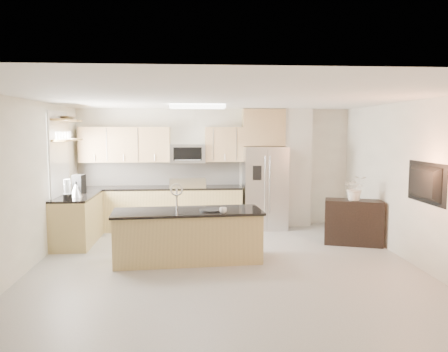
{
  "coord_description": "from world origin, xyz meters",
  "views": [
    {
      "loc": [
        -0.5,
        -6.44,
        2.13
      ],
      "look_at": [
        0.06,
        1.3,
        1.32
      ],
      "focal_mm": 35.0,
      "sensor_mm": 36.0,
      "label": 1
    }
  ],
  "objects": [
    {
      "name": "television",
      "position": [
        2.91,
        -0.2,
        1.35
      ],
      "size": [
        0.14,
        1.08,
        0.62
      ],
      "primitive_type": "imported",
      "rotation": [
        0.0,
        0.0,
        1.57
      ],
      "color": "black",
      "rests_on": "wall_right"
    },
    {
      "name": "ceiling",
      "position": [
        0.0,
        0.0,
        2.6
      ],
      "size": [
        6.0,
        6.5,
        0.02
      ],
      "primitive_type": "cube",
      "color": "white",
      "rests_on": "wall_back"
    },
    {
      "name": "shelf_upper",
      "position": [
        -2.85,
        1.95,
        2.32
      ],
      "size": [
        0.3,
        1.2,
        0.04
      ],
      "primitive_type": "cube",
      "color": "olive",
      "rests_on": "wall_left"
    },
    {
      "name": "platter",
      "position": [
        -0.2,
        0.53,
        0.85
      ],
      "size": [
        0.41,
        0.41,
        0.02
      ],
      "primitive_type": "cylinder",
      "rotation": [
        0.0,
        0.0,
        -0.08
      ],
      "color": "black",
      "rests_on": "island"
    },
    {
      "name": "flower_vase",
      "position": [
        2.5,
        1.35,
        1.19
      ],
      "size": [
        0.72,
        0.65,
        0.7
      ],
      "primitive_type": "imported",
      "rotation": [
        0.0,
        0.0,
        -0.19
      ],
      "color": "white",
      "rests_on": "credenza"
    },
    {
      "name": "kettle",
      "position": [
        -2.62,
        1.62,
        1.04
      ],
      "size": [
        0.22,
        0.22,
        0.28
      ],
      "color": "#BABBBD",
      "rests_on": "left_counter"
    },
    {
      "name": "ceiling_fixture",
      "position": [
        -0.4,
        1.6,
        2.56
      ],
      "size": [
        1.0,
        0.5,
        0.06
      ],
      "primitive_type": "cube",
      "color": "white",
      "rests_on": "ceiling"
    },
    {
      "name": "left_counter",
      "position": [
        -2.67,
        1.85,
        0.46
      ],
      "size": [
        0.66,
        1.5,
        0.92
      ],
      "color": "#D6BA76",
      "rests_on": "floor"
    },
    {
      "name": "back_counter",
      "position": [
        -1.23,
        2.93,
        0.47
      ],
      "size": [
        3.55,
        0.66,
        1.44
      ],
      "color": "#D6BA76",
      "rests_on": "floor"
    },
    {
      "name": "blender",
      "position": [
        -2.67,
        1.25,
        1.08
      ],
      "size": [
        0.16,
        0.16,
        0.37
      ],
      "color": "black",
      "rests_on": "left_counter"
    },
    {
      "name": "upper_cabinets",
      "position": [
        -1.3,
        3.09,
        1.83
      ],
      "size": [
        3.5,
        0.33,
        0.75
      ],
      "color": "tan",
      "rests_on": "wall_back"
    },
    {
      "name": "shelf_lower",
      "position": [
        -2.85,
        1.95,
        1.95
      ],
      "size": [
        0.3,
        1.2,
        0.04
      ],
      "primitive_type": "cube",
      "color": "olive",
      "rests_on": "wall_left"
    },
    {
      "name": "island",
      "position": [
        -0.58,
        0.58,
        0.42
      ],
      "size": [
        2.46,
        1.04,
        1.26
      ],
      "rotation": [
        0.0,
        0.0,
        0.07
      ],
      "color": "#D6BA76",
      "rests_on": "floor"
    },
    {
      "name": "partition_column",
      "position": [
        1.82,
        3.1,
        1.3
      ],
      "size": [
        0.6,
        0.3,
        2.6
      ],
      "primitive_type": "cube",
      "color": "beige",
      "rests_on": "floor"
    },
    {
      "name": "microwave",
      "position": [
        -0.6,
        3.04,
        1.63
      ],
      "size": [
        0.76,
        0.4,
        0.4
      ],
      "color": "#BABBBD",
      "rests_on": "upper_cabinets"
    },
    {
      "name": "wall_left",
      "position": [
        -3.0,
        0.0,
        1.3
      ],
      "size": [
        0.02,
        6.5,
        2.6
      ],
      "primitive_type": "cube",
      "color": "beige",
      "rests_on": "floor"
    },
    {
      "name": "bowl",
      "position": [
        -2.85,
        2.02,
        2.38
      ],
      "size": [
        0.42,
        0.42,
        0.08
      ],
      "primitive_type": "imported",
      "rotation": [
        0.0,
        0.0,
        -0.35
      ],
      "color": "#BABBBD",
      "rests_on": "shelf_upper"
    },
    {
      "name": "refrigerator",
      "position": [
        1.06,
        2.87,
        0.89
      ],
      "size": [
        0.92,
        0.78,
        1.78
      ],
      "color": "#BABBBD",
      "rests_on": "floor"
    },
    {
      "name": "window",
      "position": [
        -2.98,
        1.85,
        1.65
      ],
      "size": [
        0.04,
        1.15,
        1.65
      ],
      "color": "white",
      "rests_on": "wall_left"
    },
    {
      "name": "wall_front",
      "position": [
        0.0,
        -3.25,
        1.3
      ],
      "size": [
        6.0,
        0.02,
        2.6
      ],
      "primitive_type": "cube",
      "color": "beige",
      "rests_on": "floor"
    },
    {
      "name": "credenza",
      "position": [
        2.5,
        1.38,
        0.42
      ],
      "size": [
        1.13,
        0.75,
        0.84
      ],
      "primitive_type": "cube",
      "rotation": [
        0.0,
        0.0,
        -0.32
      ],
      "color": "black",
      "rests_on": "floor"
    },
    {
      "name": "wall_back",
      "position": [
        0.0,
        3.25,
        1.3
      ],
      "size": [
        6.0,
        0.02,
        2.6
      ],
      "primitive_type": "cube",
      "color": "beige",
      "rests_on": "floor"
    },
    {
      "name": "range",
      "position": [
        -0.6,
        2.92,
        0.47
      ],
      "size": [
        0.76,
        0.64,
        1.14
      ],
      "color": "black",
      "rests_on": "floor"
    },
    {
      "name": "cup",
      "position": [
        -0.02,
        0.3,
        0.88
      ],
      "size": [
        0.14,
        0.14,
        0.09
      ],
      "primitive_type": "imported",
      "rotation": [
        0.0,
        0.0,
        -0.16
      ],
      "color": "white",
      "rests_on": "island"
    },
    {
      "name": "wall_right",
      "position": [
        3.0,
        0.0,
        1.3
      ],
      "size": [
        0.02,
        6.5,
        2.6
      ],
      "primitive_type": "cube",
      "color": "beige",
      "rests_on": "floor"
    },
    {
      "name": "coffee_maker",
      "position": [
        -2.7,
        2.12,
        1.09
      ],
      "size": [
        0.23,
        0.26,
        0.36
      ],
      "color": "black",
      "rests_on": "left_counter"
    },
    {
      "name": "floor",
      "position": [
        0.0,
        0.0,
        0.0
      ],
      "size": [
        6.5,
        6.5,
        0.0
      ],
      "primitive_type": "plane",
      "color": "#AAA8A1",
      "rests_on": "ground"
    }
  ]
}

